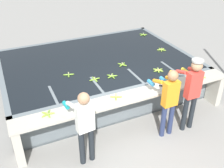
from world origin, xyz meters
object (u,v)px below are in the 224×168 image
object	(u,v)px
banana_bunch_floating_5	(95,79)
knife_0	(165,86)
banana_bunch_ledge_2	(48,114)
banana_bunch_floating_2	(161,50)
worker_0	(84,122)
banana_bunch_floating_1	(112,76)
banana_bunch_ledge_1	(200,76)
banana_bunch_floating_3	(69,75)
worker_2	(192,88)
banana_bunch_floating_0	(122,65)
banana_bunch_floating_4	(158,70)
worker_1	(169,98)
banana_bunch_ledge_0	(116,97)
banana_bunch_floating_6	(143,35)

from	to	relation	value
banana_bunch_floating_5	knife_0	bearing A→B (deg)	-35.88
banana_bunch_ledge_2	banana_bunch_floating_2	bearing A→B (deg)	24.46
worker_0	banana_bunch_floating_2	size ratio (longest dim) A/B	5.75
banana_bunch_floating_5	knife_0	xyz separation A→B (m)	(1.33, -0.97, -0.01)
banana_bunch_floating_1	banana_bunch_ledge_1	world-z (taller)	banana_bunch_ledge_1
banana_bunch_floating_3	banana_bunch_ledge_1	size ratio (longest dim) A/B	1.00
worker_0	worker_2	bearing A→B (deg)	-0.39
worker_0	banana_bunch_floating_0	distance (m)	2.60
banana_bunch_floating_3	banana_bunch_floating_4	bearing A→B (deg)	-18.69
banana_bunch_floating_2	banana_bunch_floating_0	bearing A→B (deg)	-165.09
worker_1	banana_bunch_floating_2	world-z (taller)	worker_1
banana_bunch_floating_2	banana_bunch_floating_5	world-z (taller)	same
worker_1	banana_bunch_floating_3	size ratio (longest dim) A/B	5.73
banana_bunch_floating_0	banana_bunch_floating_2	xyz separation A→B (m)	(1.51, 0.40, -0.00)
worker_2	banana_bunch_floating_5	size ratio (longest dim) A/B	6.17
banana_bunch_floating_0	banana_bunch_floating_1	xyz separation A→B (m)	(-0.51, -0.46, -0.00)
worker_2	banana_bunch_ledge_1	bearing A→B (deg)	37.06
worker_1	banana_bunch_floating_3	xyz separation A→B (m)	(-1.57, 1.98, -0.07)
banana_bunch_ledge_0	banana_bunch_ledge_2	size ratio (longest dim) A/B	0.97
banana_bunch_floating_2	banana_bunch_floating_4	xyz separation A→B (m)	(-0.82, -1.07, -0.00)
banana_bunch_floating_1	worker_2	bearing A→B (deg)	-51.50
worker_2	banana_bunch_floating_0	size ratio (longest dim) A/B	6.89
banana_bunch_ledge_0	knife_0	xyz separation A→B (m)	(1.20, -0.06, -0.01)
worker_1	worker_2	bearing A→B (deg)	-3.00
banana_bunch_floating_3	knife_0	world-z (taller)	banana_bunch_floating_3
banana_bunch_floating_1	banana_bunch_ledge_1	xyz separation A→B (m)	(1.94, -0.92, 0.00)
banana_bunch_ledge_2	banana_bunch_floating_5	bearing A→B (deg)	33.87
banana_bunch_floating_2	banana_bunch_ledge_2	distance (m)	4.16
banana_bunch_ledge_1	banana_bunch_ledge_2	bearing A→B (deg)	179.12
worker_2	banana_bunch_ledge_0	world-z (taller)	worker_2
banana_bunch_ledge_1	knife_0	xyz separation A→B (m)	(-1.04, -0.02, -0.01)
banana_bunch_floating_6	banana_bunch_ledge_2	size ratio (longest dim) A/B	1.01
banana_bunch_floating_2	banana_bunch_floating_5	bearing A→B (deg)	-161.33
banana_bunch_floating_0	banana_bunch_floating_6	distance (m)	2.42
banana_bunch_floating_0	banana_bunch_floating_3	distance (m)	1.45
banana_bunch_ledge_1	worker_1	bearing A→B (deg)	-157.52
worker_2	banana_bunch_floating_1	distance (m)	1.91
banana_bunch_floating_0	banana_bunch_floating_4	world-z (taller)	same
worker_2	banana_bunch_floating_5	world-z (taller)	worker_2
banana_bunch_ledge_0	banana_bunch_ledge_2	xyz separation A→B (m)	(-1.46, 0.01, -0.00)
banana_bunch_ledge_0	banana_bunch_floating_6	bearing A→B (deg)	51.09
worker_1	knife_0	size ratio (longest dim) A/B	5.79
banana_bunch_ledge_2	banana_bunch_floating_1	bearing A→B (deg)	26.07
worker_0	worker_1	world-z (taller)	worker_1
worker_0	knife_0	size ratio (longest dim) A/B	5.76
banana_bunch_floating_6	banana_bunch_ledge_2	world-z (taller)	banana_bunch_ledge_2
knife_0	banana_bunch_floating_0	bearing A→B (deg)	105.37
banana_bunch_floating_1	banana_bunch_ledge_1	distance (m)	2.15
knife_0	banana_bunch_floating_1	bearing A→B (deg)	133.68
worker_0	banana_bunch_floating_3	size ratio (longest dim) A/B	5.70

